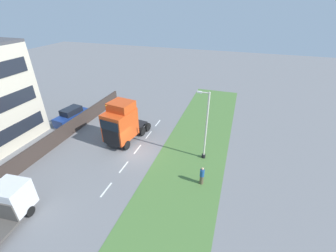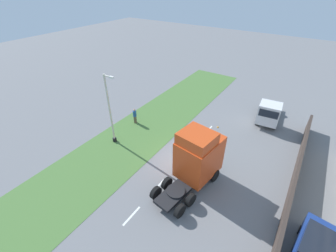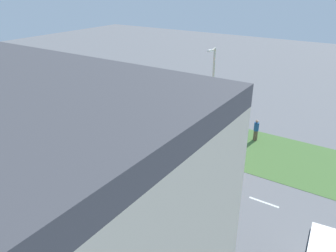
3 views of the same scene
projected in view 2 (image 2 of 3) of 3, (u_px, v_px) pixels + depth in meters
ground_plane at (182, 159)px, 20.87m from camera, size 120.00×120.00×0.00m
grass_verge at (133, 138)px, 23.62m from camera, size 7.00×44.00×0.01m
lane_markings at (178, 164)px, 20.39m from camera, size 0.16×14.60×0.00m
boundary_wall at (290, 197)px, 16.25m from camera, size 0.25×24.00×1.77m
lorry_cab at (197, 158)px, 17.44m from camera, size 3.44×6.49×5.05m
flatbed_truck at (269, 113)px, 24.88m from camera, size 2.74×5.97×2.84m
parked_car at (313, 251)px, 12.91m from camera, size 2.43×4.84×2.15m
lamp_post at (111, 114)px, 21.28m from camera, size 1.32×0.40×7.24m
pedestrian at (135, 116)px, 25.52m from camera, size 0.39×0.39×1.81m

